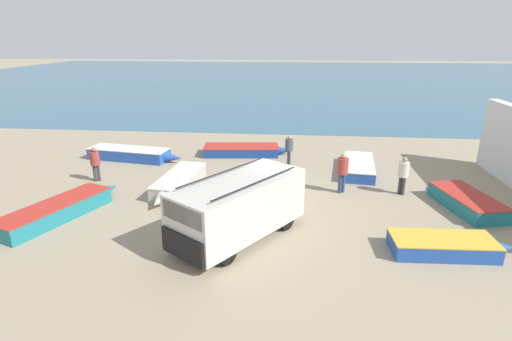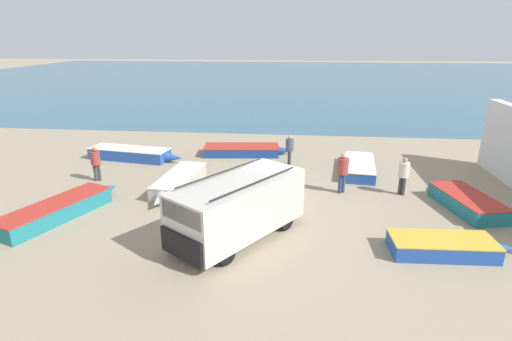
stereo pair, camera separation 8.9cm
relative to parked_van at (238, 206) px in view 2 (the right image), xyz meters
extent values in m
plane|color=gray|center=(0.86, 3.11, -1.15)|extent=(200.00, 200.00, 0.00)
cube|color=#33607A|center=(0.86, 55.11, -1.15)|extent=(120.00, 80.00, 0.01)
cube|color=beige|center=(0.02, 0.02, 0.02)|extent=(4.40, 5.14, 1.79)
cube|color=black|center=(-1.41, -2.03, -0.47)|extent=(1.54, 1.11, 0.81)
cube|color=#1E232D|center=(-1.36, -1.96, 0.55)|extent=(1.45, 1.03, 0.57)
cylinder|color=black|center=(-0.15, -1.71, -0.80)|extent=(0.58, 0.70, 0.70)
cylinder|color=black|center=(-1.55, -0.74, -0.80)|extent=(0.58, 0.70, 0.70)
cylinder|color=black|center=(1.58, 0.78, -0.80)|extent=(0.58, 0.70, 0.70)
cylinder|color=black|center=(0.18, 1.75, -0.80)|extent=(0.58, 0.70, 0.70)
cylinder|color=black|center=(0.65, -0.41, 1.04)|extent=(2.33, 3.32, 0.05)
cylinder|color=black|center=(-0.61, 0.46, 1.04)|extent=(2.33, 3.32, 0.05)
cube|color=#234CA3|center=(5.11, 7.48, -0.90)|extent=(1.87, 3.93, 0.50)
cone|color=#234CA3|center=(5.39, 9.78, -0.90)|extent=(0.58, 0.89, 0.48)
cube|color=silver|center=(5.11, 7.48, -0.72)|extent=(1.32, 0.36, 0.05)
cube|color=silver|center=(5.11, 7.48, -0.63)|extent=(1.89, 3.97, 0.04)
cube|color=#234CA3|center=(6.57, -0.41, -0.91)|extent=(3.22, 1.45, 0.49)
cone|color=#234CA3|center=(8.50, -0.33, -0.91)|extent=(0.71, 0.49, 0.47)
cube|color=gold|center=(6.57, -0.41, -0.73)|extent=(0.25, 1.23, 0.05)
cube|color=gold|center=(6.57, -0.41, -0.64)|extent=(3.25, 1.47, 0.04)
cube|color=#ADA89E|center=(-3.35, 4.42, -0.85)|extent=(1.62, 3.93, 0.60)
cone|color=#ADA89E|center=(-3.56, 2.09, -0.85)|extent=(0.64, 0.89, 0.57)
cube|color=silver|center=(-3.35, 4.42, -0.62)|extent=(1.20, 0.30, 0.05)
cube|color=silver|center=(-3.35, 4.42, -0.54)|extent=(1.63, 3.97, 0.04)
cube|color=#234CA3|center=(-7.39, 8.45, -0.86)|extent=(4.62, 2.03, 0.59)
cone|color=#234CA3|center=(-4.70, 8.02, -0.86)|extent=(1.06, 0.71, 0.56)
cube|color=silver|center=(-7.39, 8.45, -0.63)|extent=(0.39, 1.25, 0.05)
cube|color=silver|center=(-7.39, 8.45, -0.54)|extent=(4.67, 2.05, 0.04)
cube|color=#1E757F|center=(-7.09, 0.77, -0.86)|extent=(2.73, 4.50, 0.59)
cone|color=#1E757F|center=(-6.15, 3.24, -0.86)|extent=(0.87, 1.09, 0.56)
cube|color=#B22D23|center=(-7.09, 0.77, -0.63)|extent=(1.16, 0.60, 0.05)
cube|color=#B22D23|center=(-7.09, 0.77, -0.54)|extent=(2.76, 4.54, 0.04)
cube|color=navy|center=(-1.27, 9.98, -0.91)|extent=(4.38, 2.01, 0.48)
cone|color=navy|center=(1.30, 10.24, -0.91)|extent=(0.97, 0.55, 0.46)
cube|color=#B22D23|center=(-1.27, 9.98, -0.74)|extent=(0.34, 1.49, 0.05)
cube|color=#B22D23|center=(-1.27, 9.98, -0.65)|extent=(4.42, 2.03, 0.04)
cube|color=#1E757F|center=(8.72, 3.25, -0.87)|extent=(2.17, 3.52, 0.56)
cone|color=#1E757F|center=(8.27, 5.20, -0.87)|extent=(0.69, 0.82, 0.54)
cube|color=#B22D23|center=(8.72, 3.25, -0.65)|extent=(1.36, 0.50, 0.05)
cube|color=#B22D23|center=(8.72, 3.25, -0.57)|extent=(2.20, 3.56, 0.04)
cylinder|color=#38383D|center=(1.55, 8.25, -0.76)|extent=(0.15, 0.15, 0.79)
cylinder|color=#38383D|center=(1.51, 8.41, -0.76)|extent=(0.15, 0.15, 0.79)
cylinder|color=#424C5B|center=(1.53, 8.33, -0.06)|extent=(0.43, 0.43, 0.62)
sphere|color=tan|center=(1.53, 8.33, 0.36)|extent=(0.21, 0.21, 0.21)
cylinder|color=#38383D|center=(6.56, 4.54, -0.75)|extent=(0.15, 0.15, 0.82)
cylinder|color=#38383D|center=(6.45, 4.67, -0.75)|extent=(0.15, 0.15, 0.82)
cylinder|color=silver|center=(6.50, 4.60, -0.01)|extent=(0.44, 0.44, 0.65)
sphere|color=tan|center=(6.50, 4.60, 0.42)|extent=(0.22, 0.22, 0.22)
cylinder|color=navy|center=(3.99, 4.60, -0.72)|extent=(0.16, 0.16, 0.88)
cylinder|color=navy|center=(3.84, 4.49, -0.72)|extent=(0.16, 0.16, 0.88)
cylinder|color=#993833|center=(3.92, 4.54, 0.07)|extent=(0.48, 0.48, 0.70)
sphere|color=tan|center=(3.92, 4.54, 0.54)|extent=(0.24, 0.24, 0.24)
cylinder|color=#38383D|center=(-7.44, 4.95, -0.75)|extent=(0.15, 0.15, 0.81)
cylinder|color=#38383D|center=(-7.59, 4.88, -0.75)|extent=(0.15, 0.15, 0.81)
cylinder|color=#993833|center=(-7.51, 4.92, -0.03)|extent=(0.44, 0.44, 0.64)
sphere|color=#8C664C|center=(-7.51, 4.92, 0.40)|extent=(0.22, 0.22, 0.22)
camera|label=1|loc=(1.77, -12.16, 5.44)|focal=28.00mm
camera|label=2|loc=(1.86, -12.15, 5.44)|focal=28.00mm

